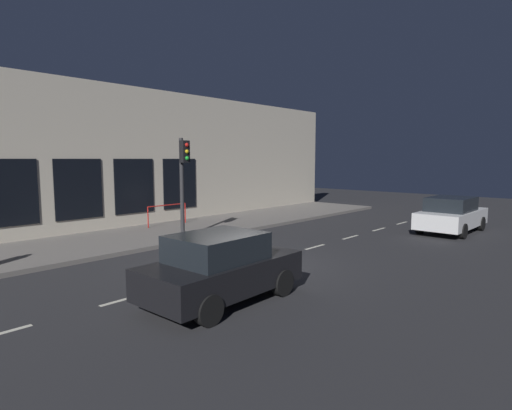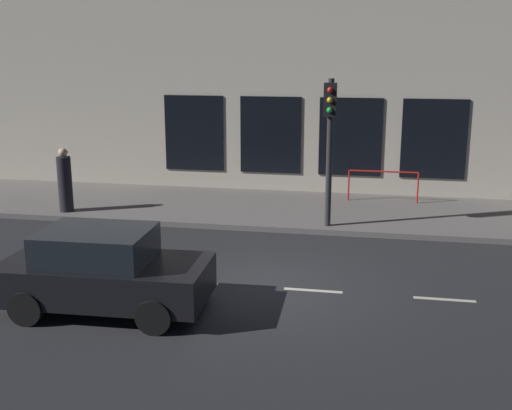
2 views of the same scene
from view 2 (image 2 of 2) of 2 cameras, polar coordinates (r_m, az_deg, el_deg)
ground_plane at (r=13.57m, az=0.80°, el=-7.23°), size 60.00×60.00×0.00m
sidewalk at (r=19.45m, az=3.96°, el=-0.46°), size 4.50×32.00×0.15m
building_facade at (r=21.44m, az=4.92°, el=9.50°), size 0.65×32.00×6.53m
lane_centre_line at (r=13.44m, az=5.04°, el=-7.47°), size 0.12×27.20×0.01m
traffic_light at (r=16.99m, az=6.49°, el=6.54°), size 0.50×0.32×3.90m
parked_car_1 at (r=12.49m, az=-13.23°, el=-5.66°), size 1.97×3.88×1.58m
pedestrian_0 at (r=19.62m, az=-16.42°, el=1.93°), size 0.55×0.55×1.86m
red_railing at (r=20.36m, az=11.11°, el=2.27°), size 0.05×2.15×0.97m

